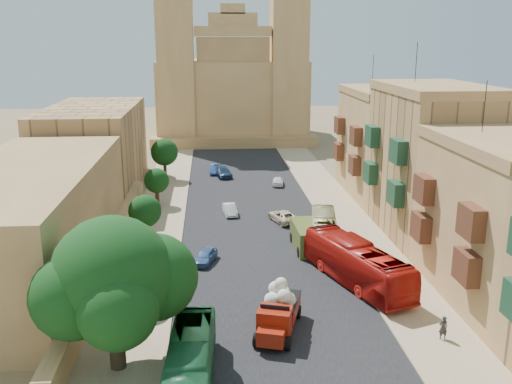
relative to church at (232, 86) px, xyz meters
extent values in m
cube|color=black|center=(0.00, -48.61, -9.51)|extent=(14.00, 140.00, 0.01)
cube|color=tan|center=(9.50, -48.61, -9.51)|extent=(5.00, 140.00, 0.01)
cube|color=tan|center=(-9.50, -48.61, -9.51)|extent=(5.00, 140.00, 0.01)
cube|color=tan|center=(7.00, -48.61, -9.46)|extent=(0.25, 140.00, 0.12)
cube|color=tan|center=(-7.00, -48.61, -9.46)|extent=(0.25, 140.00, 0.12)
cube|color=#AE824E|center=(16.00, -67.61, -4.27)|extent=(8.00, 14.00, 10.50)
cylinder|color=black|center=(15.00, -64.81, 3.58)|extent=(0.06, 0.06, 3.60)
cube|color=#562E1C|center=(11.55, -71.53, -5.53)|extent=(0.90, 2.20, 2.00)
cube|color=#562E1C|center=(11.55, -63.69, -5.53)|extent=(0.90, 2.20, 2.00)
cube|color=#562E1C|center=(11.55, -71.53, -2.59)|extent=(0.90, 2.20, 2.00)
cube|color=#562E1C|center=(11.55, -63.69, -2.59)|extent=(0.90, 2.20, 2.00)
cube|color=tan|center=(16.00, -53.61, -3.02)|extent=(8.00, 14.00, 13.00)
cube|color=#9B7243|center=(16.00, -53.61, 3.88)|extent=(8.20, 14.00, 0.80)
cylinder|color=black|center=(15.00, -50.81, 6.08)|extent=(0.06, 0.06, 3.60)
cube|color=#1B432A|center=(11.55, -57.53, -4.58)|extent=(0.90, 2.20, 2.00)
cube|color=#1B432A|center=(11.55, -49.69, -4.58)|extent=(0.90, 2.20, 2.00)
cube|color=#1B432A|center=(11.55, -57.53, -0.94)|extent=(0.90, 2.20, 2.00)
cube|color=#1B432A|center=(11.55, -49.69, -0.94)|extent=(0.90, 2.20, 2.00)
cube|color=#AE824E|center=(16.00, -39.61, -3.77)|extent=(8.00, 14.00, 11.50)
cube|color=#9B7243|center=(16.00, -39.61, 2.38)|extent=(8.20, 14.00, 0.80)
cylinder|color=black|center=(15.00, -36.81, 4.58)|extent=(0.06, 0.06, 3.60)
cube|color=#562E1C|center=(11.55, -43.53, -5.15)|extent=(0.90, 2.20, 2.00)
cube|color=#562E1C|center=(11.55, -35.69, -5.15)|extent=(0.90, 2.20, 2.00)
cube|color=#562E1C|center=(11.55, -43.53, -1.93)|extent=(0.90, 2.20, 2.00)
cube|color=#562E1C|center=(11.55, -35.69, -1.93)|extent=(0.90, 2.20, 2.00)
cube|color=#AE824E|center=(-12.50, -58.61, -8.62)|extent=(1.00, 40.00, 1.80)
cube|color=#9B7243|center=(-18.00, -60.61, -5.32)|extent=(10.00, 28.00, 8.40)
cube|color=tan|center=(-18.00, -34.61, -4.52)|extent=(10.00, 22.00, 10.00)
cube|color=#AE824E|center=(0.00, 2.39, -2.52)|extent=(26.00, 20.00, 14.00)
cube|color=#9B7243|center=(0.00, -8.11, -8.62)|extent=(28.00, 4.00, 1.80)
cube|color=#9B7243|center=(0.00, -6.41, 0.48)|extent=(12.00, 2.00, 16.00)
cube|color=#AE824E|center=(0.00, -6.41, 9.38)|extent=(12.60, 2.40, 1.60)
cube|color=#AE824E|center=(0.00, -6.41, 11.08)|extent=(8.00, 2.00, 2.40)
cube|color=#AE824E|center=(0.00, -6.41, 12.88)|extent=(4.00, 2.00, 1.60)
cube|color=#AE824E|center=(-9.50, -5.11, 4.98)|extent=(6.00, 6.00, 29.00)
cube|color=#AE824E|center=(9.50, -5.11, 4.98)|extent=(6.00, 6.00, 29.00)
cylinder|color=#332619|center=(-9.50, -74.61, -7.85)|extent=(0.87, 0.87, 3.32)
sphere|color=black|center=(-9.50, -74.61, -4.10)|extent=(6.64, 6.64, 6.64)
sphere|color=black|center=(-7.40, -73.57, -4.62)|extent=(4.89, 4.89, 4.89)
sphere|color=black|center=(-11.42, -75.40, -4.80)|extent=(4.54, 4.54, 4.54)
sphere|color=black|center=(-8.98, -76.71, -4.97)|extent=(4.19, 4.19, 4.19)
sphere|color=black|center=(-10.46, -72.69, -3.40)|extent=(3.84, 3.84, 3.84)
cylinder|color=#332619|center=(-10.00, -66.61, -8.49)|extent=(0.44, 0.44, 2.05)
sphere|color=black|center=(-10.00, -66.61, -6.42)|extent=(2.98, 2.98, 2.98)
cylinder|color=#332619|center=(-10.00, -54.61, -8.52)|extent=(0.44, 0.44, 2.00)
sphere|color=black|center=(-10.00, -54.61, -6.50)|extent=(2.91, 2.91, 2.91)
cylinder|color=#332619|center=(-10.00, -42.61, -8.58)|extent=(0.44, 0.44, 1.87)
sphere|color=black|center=(-10.00, -42.61, -6.69)|extent=(2.72, 2.72, 2.72)
cylinder|color=#332619|center=(-10.00, -30.61, -8.31)|extent=(0.44, 0.44, 2.40)
sphere|color=black|center=(-10.00, -30.61, -5.89)|extent=(3.49, 3.49, 3.49)
cube|color=maroon|center=(0.12, -70.43, -8.34)|extent=(2.97, 3.83, 0.84)
cube|color=black|center=(0.12, -70.43, -7.87)|extent=(3.02, 3.89, 0.11)
cube|color=maroon|center=(-0.51, -72.49, -8.25)|extent=(2.35, 2.10, 1.69)
cube|color=maroon|center=(-0.84, -73.57, -8.62)|extent=(1.85, 1.54, 0.94)
cube|color=black|center=(-0.51, -72.49, -7.59)|extent=(1.73, 0.61, 0.84)
cylinder|color=black|center=(-1.66, -73.02, -9.09)|extent=(0.56, 0.90, 0.84)
cylinder|color=black|center=(0.14, -73.57, -9.09)|extent=(0.56, 0.90, 0.84)
cylinder|color=black|center=(-0.44, -69.08, -9.09)|extent=(0.56, 0.90, 0.84)
cylinder|color=black|center=(1.35, -69.63, -9.09)|extent=(0.56, 0.90, 0.84)
sphere|color=beige|center=(-0.49, -70.83, -7.64)|extent=(1.03, 1.03, 1.03)
sphere|color=beige|center=(0.49, -70.84, -7.64)|extent=(1.03, 1.03, 1.03)
sphere|color=beige|center=(0.29, -69.89, -7.64)|extent=(1.03, 1.03, 1.03)
sphere|color=beige|center=(-0.21, -70.23, -7.12)|extent=(0.94, 0.94, 0.94)
sphere|color=beige|center=(0.19, -71.33, -7.17)|extent=(0.94, 0.94, 0.94)
sphere|color=beige|center=(0.09, -70.52, -6.70)|extent=(0.84, 0.84, 0.84)
cube|color=#4E5B22|center=(4.12, -57.14, -8.44)|extent=(2.39, 5.28, 2.16)
cylinder|color=black|center=(3.14, -58.98, -9.08)|extent=(0.36, 0.87, 0.86)
cylinder|color=black|center=(5.19, -58.94, -9.08)|extent=(0.36, 0.87, 0.86)
cylinder|color=black|center=(3.06, -55.35, -9.08)|extent=(0.36, 0.87, 0.86)
cylinder|color=black|center=(5.10, -55.30, -9.08)|extent=(0.36, 0.87, 0.86)
imported|color=#216739|center=(-5.44, -77.10, -8.16)|extent=(2.76, 9.83, 2.71)
imported|color=#B8160F|center=(6.50, -64.63, -7.93)|extent=(6.32, 11.63, 3.17)
imported|color=#C8C586|center=(5.84, -55.64, -8.26)|extent=(3.60, 9.24, 2.51)
imported|color=#3A5D93|center=(-4.74, -59.66, -8.95)|extent=(2.34, 3.59, 1.14)
imported|color=white|center=(-2.22, -46.58, -8.96)|extent=(1.56, 3.48, 1.11)
imported|color=beige|center=(2.96, -49.45, -8.94)|extent=(3.15, 4.57, 1.16)
imported|color=navy|center=(-2.50, -29.63, -8.86)|extent=(2.65, 4.75, 1.30)
imported|color=white|center=(4.22, -34.74, -8.96)|extent=(1.73, 3.39, 1.10)
imported|color=#3253A6|center=(-3.58, -27.57, -8.92)|extent=(1.32, 3.62, 1.18)
imported|color=#2A292C|center=(9.69, -73.12, -8.75)|extent=(0.58, 0.40, 1.52)
imported|color=#2F2D35|center=(7.63, -58.95, -8.68)|extent=(0.63, 1.05, 1.67)
camera|label=1|loc=(-4.19, -103.26, 8.15)|focal=40.00mm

